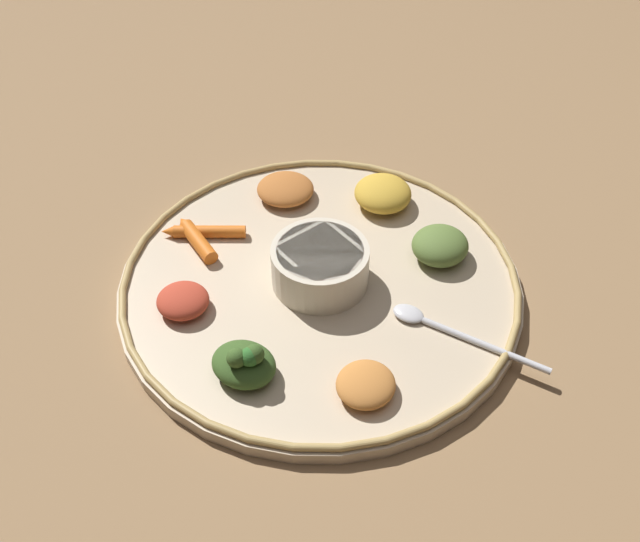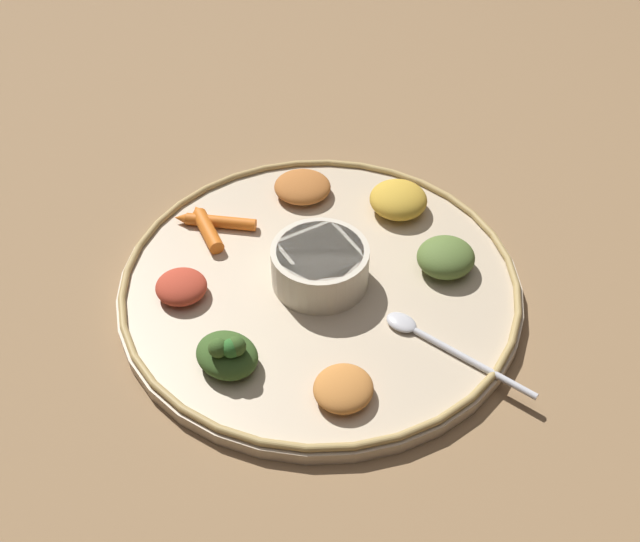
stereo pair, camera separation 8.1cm
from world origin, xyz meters
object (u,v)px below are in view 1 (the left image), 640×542
at_px(center_bowl, 320,264).
at_px(greens_pile, 244,363).
at_px(carrot_near_spoon, 204,232).
at_px(spoon, 444,328).
at_px(carrot_outer, 196,239).

height_order(center_bowl, greens_pile, center_bowl).
distance_m(center_bowl, carrot_near_spoon, 0.16).
xyz_separation_m(center_bowl, carrot_near_spoon, (0.11, -0.11, -0.02)).
relative_size(center_bowl, spoon, 0.80).
xyz_separation_m(center_bowl, greens_pile, (0.11, 0.11, -0.01)).
bearing_deg(center_bowl, carrot_outer, -38.87).
distance_m(spoon, carrot_outer, 0.30).
xyz_separation_m(center_bowl, spoon, (-0.10, 0.11, -0.02)).
height_order(spoon, greens_pile, greens_pile).
relative_size(greens_pile, carrot_outer, 1.02).
distance_m(center_bowl, carrot_outer, 0.16).
relative_size(spoon, greens_pile, 1.56).
bearing_deg(carrot_outer, spoon, 137.70).
height_order(spoon, carrot_near_spoon, carrot_near_spoon).
distance_m(center_bowl, greens_pile, 0.15).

